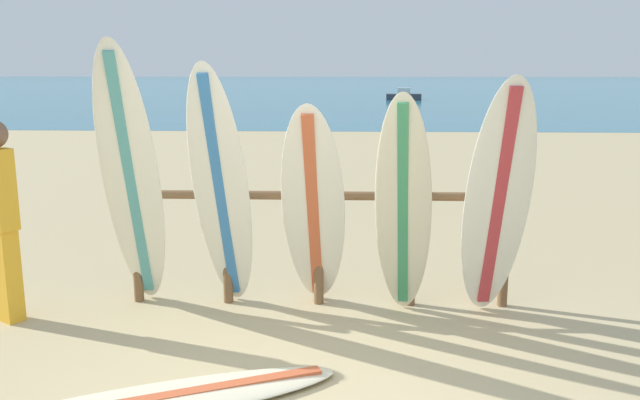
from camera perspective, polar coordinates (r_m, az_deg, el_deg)
ocean_water at (r=61.70m, az=1.96°, el=9.68°), size 120.00×80.00×0.01m
surfboard_rack at (r=6.13m, az=-0.11°, el=-2.38°), size 3.52×0.09×1.18m
surfboard_leaning_far_left at (r=5.90m, az=-15.81°, el=1.40°), size 0.58×1.16×2.43m
surfboard_leaning_left at (r=5.85m, az=-8.47°, el=0.74°), size 0.61×0.90×2.25m
surfboard_leaning_center_left at (r=5.83m, az=-0.57°, el=-0.81°), size 0.62×0.92×1.92m
surfboard_leaning_center at (r=5.73m, az=7.12°, el=-0.67°), size 0.59×0.72×2.01m
surfboard_leaning_center_right at (r=5.84m, az=14.95°, el=-0.08°), size 0.64×0.71×2.14m
beachgoer_standing at (r=6.29m, az=-25.63°, el=-1.00°), size 0.33×0.31×1.76m
small_boat_offshore at (r=40.18m, az=7.18°, el=8.85°), size 2.11×1.00×0.71m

